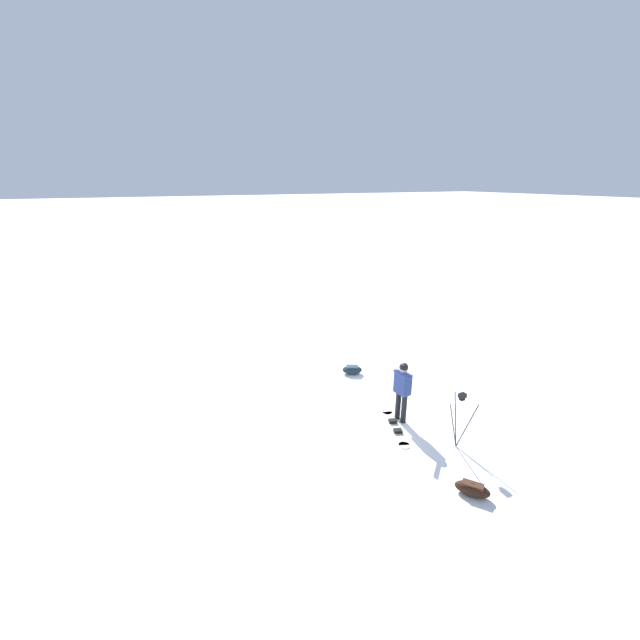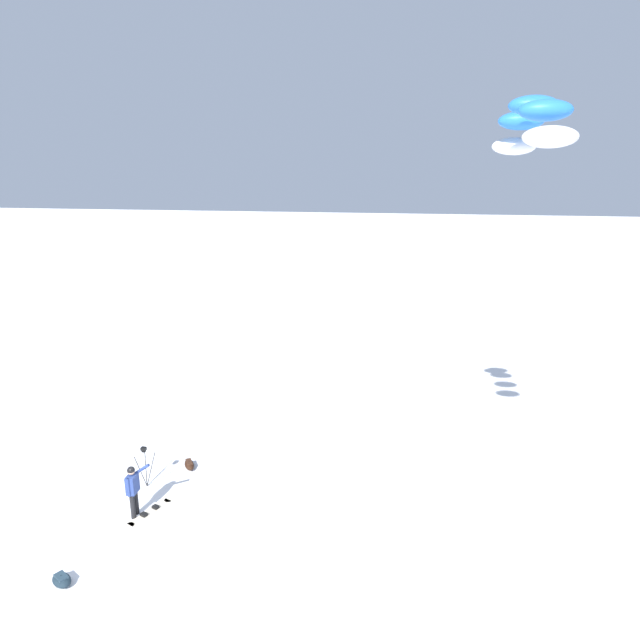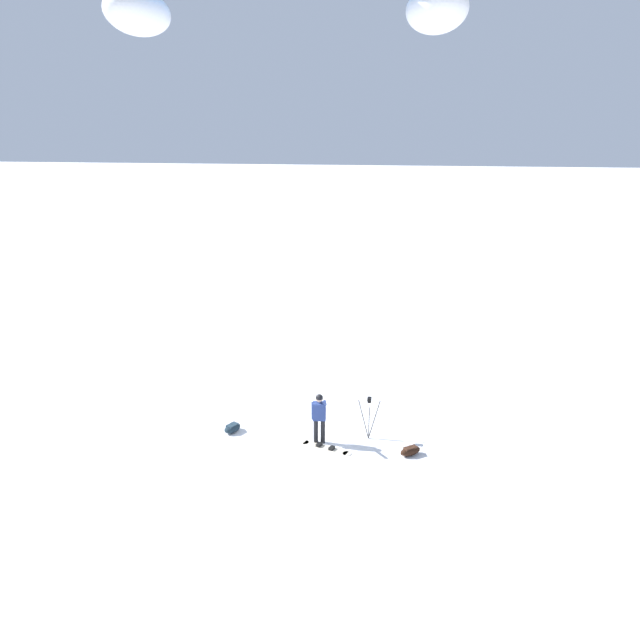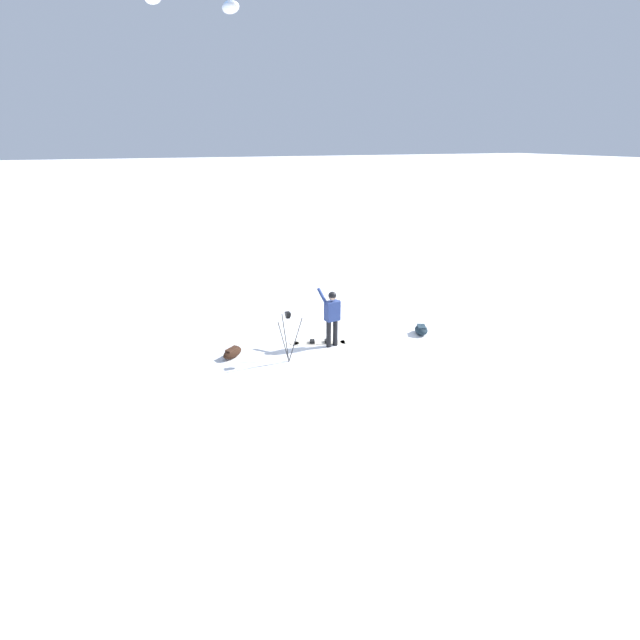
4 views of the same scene
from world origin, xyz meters
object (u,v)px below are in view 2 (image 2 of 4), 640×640
object	(u,v)px
snowboard	(150,512)
camera_tripod	(145,459)
snowboarder	(133,486)
gear_bag_small	(189,464)
gear_bag_large	(62,580)
traction_kite	(532,124)

from	to	relation	value
snowboard	camera_tripod	size ratio (longest dim) A/B	1.19
snowboard	snowboarder	bearing A→B (deg)	-52.80
gear_bag_small	gear_bag_large	bearing A→B (deg)	-5.49
snowboard	gear_bag_small	bearing A→B (deg)	-179.95
snowboarder	gear_bag_large	world-z (taller)	snowboarder
snowboarder	traction_kite	bearing A→B (deg)	97.62
snowboard	gear_bag_small	world-z (taller)	gear_bag_small
snowboarder	gear_bag_large	size ratio (longest dim) A/B	2.30
camera_tripod	gear_bag_small	world-z (taller)	camera_tripod
snowboarder	traction_kite	xyz separation A→B (m)	(-1.38, 10.28, 9.95)
gear_bag_small	traction_kite	bearing A→B (deg)	81.67
traction_kite	gear_bag_small	distance (m)	14.76
snowboarder	gear_bag_large	distance (m)	3.03
traction_kite	gear_bag_large	bearing A→B (deg)	-67.88
snowboarder	gear_bag_small	world-z (taller)	snowboarder
gear_bag_small	camera_tripod	bearing A→B (deg)	-32.13
gear_bag_small	snowboard	bearing A→B (deg)	0.05
snowboard	gear_bag_large	xyz separation A→B (m)	(3.14, -0.55, 0.12)
traction_kite	gear_bag_small	xyz separation A→B (m)	(-1.46, -9.96, -10.80)
traction_kite	camera_tripod	bearing A→B (deg)	-90.66
gear_bag_large	gear_bag_small	xyz separation A→B (m)	(-5.73, 0.55, 0.00)
snowboard	traction_kite	distance (m)	14.82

